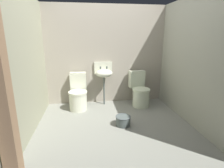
{
  "coord_description": "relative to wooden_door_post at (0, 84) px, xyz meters",
  "views": [
    {
      "loc": [
        -0.47,
        -2.89,
        1.58
      ],
      "look_at": [
        0.0,
        0.32,
        0.7
      ],
      "focal_mm": 28.6,
      "sensor_mm": 36.0,
      "label": 1
    }
  ],
  "objects": [
    {
      "name": "sink",
      "position": [
        1.21,
        2.24,
        -0.38
      ],
      "size": [
        0.42,
        0.35,
        0.99
      ],
      "color": "#4B5654",
      "rests_on": "ground"
    },
    {
      "name": "ground_plane",
      "position": [
        1.29,
        1.13,
        -1.17
      ],
      "size": [
        3.17,
        2.95,
        0.08
      ],
      "primitive_type": "cube",
      "color": "gray"
    },
    {
      "name": "wall_back",
      "position": [
        1.29,
        2.45,
        0.0
      ],
      "size": [
        3.17,
        0.1,
        2.26
      ],
      "primitive_type": "cube",
      "color": "#A39A89",
      "rests_on": "ground"
    },
    {
      "name": "toilet_right",
      "position": [
        2.03,
        2.05,
        -0.81
      ],
      "size": [
        0.44,
        0.62,
        0.78
      ],
      "rotation": [
        0.0,
        0.0,
        3.23
      ],
      "color": "silver",
      "rests_on": "ground"
    },
    {
      "name": "toilet_left",
      "position": [
        0.62,
        2.05,
        -0.81
      ],
      "size": [
        0.41,
        0.6,
        0.78
      ],
      "rotation": [
        0.0,
        0.0,
        3.11
      ],
      "color": "silver",
      "rests_on": "ground"
    },
    {
      "name": "bucket",
      "position": [
        1.44,
        1.12,
        -1.04
      ],
      "size": [
        0.28,
        0.28,
        0.18
      ],
      "color": "#4B5654",
      "rests_on": "ground"
    },
    {
      "name": "wooden_door_post",
      "position": [
        0.0,
        0.0,
        0.0
      ],
      "size": [
        0.15,
        0.15,
        2.26
      ],
      "primitive_type": "cube",
      "color": "#9C7756",
      "rests_on": "ground"
    },
    {
      "name": "wall_left",
      "position": [
        -0.15,
        1.23,
        0.0
      ],
      "size": [
        0.1,
        2.75,
        2.26
      ],
      "primitive_type": "cube",
      "color": "#9F9F84",
      "rests_on": "ground"
    },
    {
      "name": "wall_right",
      "position": [
        2.72,
        1.23,
        0.0
      ],
      "size": [
        0.1,
        2.75,
        2.26
      ],
      "primitive_type": "cube",
      "color": "#9E9F8E",
      "rests_on": "ground"
    }
  ]
}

